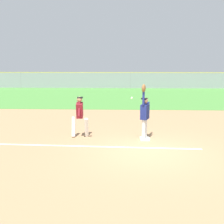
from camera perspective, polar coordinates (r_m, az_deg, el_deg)
ground_plane at (r=9.88m, az=7.44°, el=-8.13°), size 76.15×76.15×0.00m
outfield_grass at (r=25.63m, az=4.28°, el=3.39°), size 53.65×15.22×0.01m
chalk_foul_line at (r=10.81m, az=-14.52°, el=-6.71°), size 11.99×0.60×0.01m
first_base at (r=11.25m, az=6.87°, el=-5.59°), size 0.40×0.40×0.08m
fielder at (r=11.06m, az=6.85°, el=-0.11°), size 0.44×0.87×2.28m
runner at (r=11.46m, az=-6.76°, el=-0.37°), size 0.75×0.85×1.72m
baseball at (r=10.73m, az=4.12°, el=2.95°), size 0.07×0.07×0.07m
outfield_fence at (r=33.12m, az=3.86°, el=6.63°), size 53.73×0.08×1.91m
parked_car_tan at (r=37.91m, az=-4.20°, el=6.68°), size 4.53×2.37×1.25m
parked_car_blue at (r=37.41m, az=4.65°, el=6.62°), size 4.53×2.38×1.25m
parked_car_silver at (r=38.13m, az=14.21°, el=6.41°), size 4.50×2.31×1.25m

